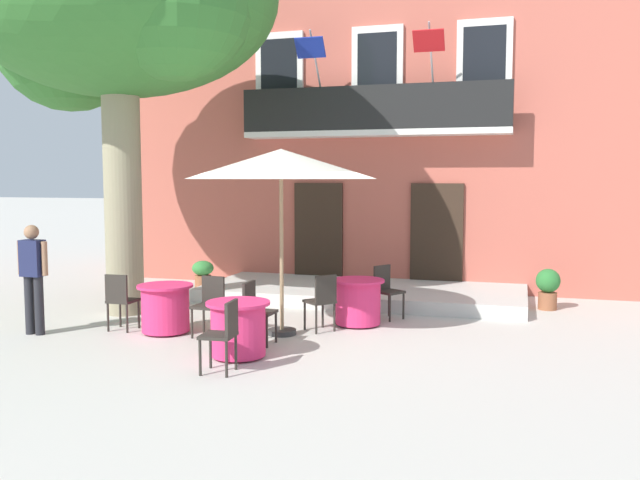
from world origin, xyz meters
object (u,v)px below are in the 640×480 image
object	(u,v)px
cafe_chair_near_tree_1	(224,331)
cafe_table_middle	(165,308)
cafe_table_near_tree	(238,329)
cafe_chair_middle_0	(120,298)
cafe_chair_front_0	(386,288)
plane_tree	(115,8)
cafe_chair_front_1	(322,298)
cafe_chair_middle_1	(210,302)
cafe_table_front	(358,302)
cafe_chair_near_tree_0	(256,308)
cafe_umbrella	(281,165)
ground_planter_right	(548,287)
pedestrian_near_entrance	(33,273)
ground_planter_left	(203,274)

from	to	relation	value
cafe_chair_near_tree_1	cafe_table_middle	xyz separation A→B (m)	(-1.80, 1.73, -0.14)
cafe_table_near_tree	cafe_chair_middle_0	xyz separation A→B (m)	(-2.41, 0.91, 0.14)
cafe_chair_front_0	cafe_chair_near_tree_1	bearing A→B (deg)	-108.60
plane_tree	cafe_chair_front_1	size ratio (longest dim) A/B	7.88
cafe_chair_middle_0	cafe_chair_middle_1	size ratio (longest dim) A/B	1.00
cafe_chair_middle_1	cafe_table_front	size ratio (longest dim) A/B	1.05
cafe_chair_near_tree_0	cafe_chair_front_0	xyz separation A→B (m)	(1.47, 2.32, 0.00)
cafe_table_near_tree	cafe_umbrella	world-z (taller)	cafe_umbrella
cafe_chair_near_tree_0	cafe_chair_front_0	distance (m)	2.74
plane_tree	cafe_chair_near_tree_0	xyz separation A→B (m)	(3.16, -1.45, -4.82)
cafe_chair_middle_1	plane_tree	bearing A→B (deg)	152.65
cafe_chair_near_tree_1	cafe_table_front	bearing A→B (deg)	73.22
cafe_chair_front_1	cafe_umbrella	distance (m)	2.18
cafe_table_near_tree	cafe_chair_near_tree_0	size ratio (longest dim) A/B	0.95
cafe_chair_middle_1	cafe_table_front	distance (m)	2.43
cafe_chair_middle_0	cafe_umbrella	distance (m)	3.31
ground_planter_right	cafe_chair_front_1	bearing A→B (deg)	-139.87
cafe_chair_front_1	pedestrian_near_entrance	distance (m)	4.47
cafe_chair_middle_0	cafe_chair_near_tree_0	bearing A→B (deg)	-3.82
ground_planter_right	cafe_table_middle	bearing A→B (deg)	-147.36
cafe_table_front	ground_planter_right	xyz separation A→B (m)	(3.03, 2.29, 0.03)
cafe_chair_near_tree_1	ground_planter_right	xyz separation A→B (m)	(3.97, 5.43, -0.11)
plane_tree	cafe_chair_near_tree_0	bearing A→B (deg)	-24.66
cafe_table_near_tree	plane_tree	bearing A→B (deg)	145.56
ground_planter_left	pedestrian_near_entrance	world-z (taller)	pedestrian_near_entrance
cafe_chair_middle_0	plane_tree	bearing A→B (deg)	121.70
cafe_chair_near_tree_1	cafe_chair_middle_1	distance (m)	2.04
cafe_chair_front_1	plane_tree	bearing A→B (deg)	173.69
cafe_chair_middle_1	pedestrian_near_entrance	world-z (taller)	pedestrian_near_entrance
cafe_chair_front_0	cafe_chair_front_1	size ratio (longest dim) A/B	1.00
plane_tree	cafe_chair_middle_0	bearing A→B (deg)	-58.30
cafe_table_front	cafe_table_near_tree	bearing A→B (deg)	-114.26
cafe_chair_middle_1	ground_planter_left	bearing A→B (deg)	118.09
cafe_chair_near_tree_1	cafe_chair_middle_1	size ratio (longest dim) A/B	1.00
cafe_chair_near_tree_0	pedestrian_near_entrance	bearing A→B (deg)	-172.97
cafe_table_near_tree	cafe_table_front	distance (m)	2.63
cafe_table_front	cafe_chair_front_0	distance (m)	0.77
cafe_table_near_tree	cafe_chair_middle_1	bearing A→B (deg)	132.00
cafe_chair_middle_1	cafe_table_front	xyz separation A→B (m)	(1.99, 1.38, -0.14)
cafe_table_front	cafe_chair_near_tree_1	bearing A→B (deg)	-106.78
cafe_chair_front_0	pedestrian_near_entrance	bearing A→B (deg)	-151.04
plane_tree	cafe_table_middle	world-z (taller)	plane_tree
cafe_chair_front_0	ground_planter_right	world-z (taller)	cafe_chair_front_0
cafe_chair_middle_1	ground_planter_right	xyz separation A→B (m)	(5.02, 3.68, -0.11)
ground_planter_right	cafe_chair_near_tree_0	bearing A→B (deg)	-136.57
cafe_chair_middle_0	cafe_chair_front_1	distance (m)	3.18
cafe_chair_middle_0	cafe_table_middle	bearing A→B (deg)	6.33
cafe_chair_front_0	ground_planter_right	distance (m)	3.14
cafe_table_middle	cafe_umbrella	xyz separation A→B (m)	(1.77, 0.42, 2.22)
cafe_chair_near_tree_0	cafe_table_middle	distance (m)	1.64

